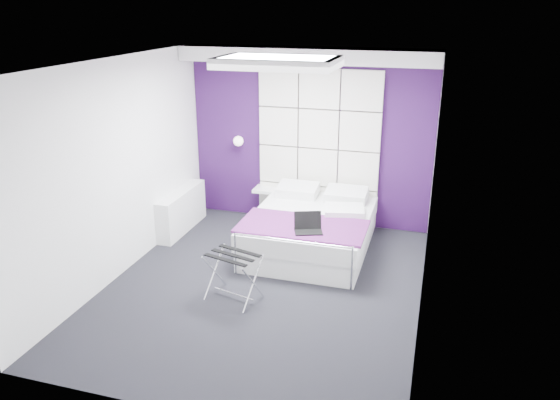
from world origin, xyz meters
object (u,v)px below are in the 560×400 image
(luggage_rack, at_px, (233,277))
(laptop, at_px, (309,227))
(bed, at_px, (311,230))
(radiator, at_px, (182,211))
(wall_lamp, at_px, (239,140))
(nightstand, at_px, (268,190))

(luggage_rack, bearing_deg, laptop, 69.38)
(luggage_rack, xyz_separation_m, laptop, (0.65, 0.91, 0.32))
(bed, height_order, laptop, laptop)
(bed, height_order, luggage_rack, bed)
(bed, xyz_separation_m, luggage_rack, (-0.53, -1.53, -0.01))
(radiator, distance_m, bed, 1.98)
(wall_lamp, bearing_deg, radiator, -130.10)
(laptop, bearing_deg, wall_lamp, 113.92)
(radiator, bearing_deg, bed, -3.56)
(laptop, bearing_deg, luggage_rack, -145.89)
(wall_lamp, xyz_separation_m, radiator, (-0.64, -0.76, -0.92))
(nightstand, bearing_deg, bed, -43.80)
(nightstand, bearing_deg, radiator, -146.75)
(wall_lamp, distance_m, luggage_rack, 2.71)
(wall_lamp, relative_size, luggage_rack, 0.27)
(wall_lamp, xyz_separation_m, luggage_rack, (0.81, -2.41, -0.94))
(radiator, bearing_deg, laptop, -19.48)
(wall_lamp, xyz_separation_m, bed, (1.34, -0.88, -0.93))
(luggage_rack, bearing_deg, nightstand, 113.47)
(nightstand, relative_size, luggage_rack, 0.73)
(luggage_rack, height_order, laptop, laptop)
(wall_lamp, distance_m, laptop, 2.19)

